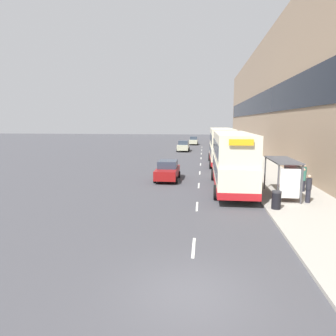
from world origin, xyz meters
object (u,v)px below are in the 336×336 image
double_decker_bus_near (232,160)px  double_decker_bus_ahead (221,146)px  bus_shelter (286,171)px  car_1 (168,171)px  pedestrian_at_shelter (308,188)px  litter_bin (276,200)px  pedestrian_1 (303,180)px  car_0 (194,141)px  pedestrian_2 (304,175)px  car_2 (183,146)px  pedestrian_3 (298,176)px

double_decker_bus_near → double_decker_bus_ahead: same height
bus_shelter → car_1: 10.24m
double_decker_bus_near → double_decker_bus_ahead: size_ratio=1.00×
pedestrian_at_shelter → litter_bin: pedestrian_at_shelter is taller
pedestrian_at_shelter → pedestrian_1: pedestrian_at_shelter is taller
car_0 → litter_bin: bearing=97.5°
car_0 → pedestrian_2: 43.33m
pedestrian_1 → double_decker_bus_near: bearing=173.2°
litter_bin → bus_shelter: bearing=67.1°
double_decker_bus_ahead → pedestrian_1: 14.74m
pedestrian_1 → litter_bin: (-2.95, -4.76, -0.34)m
pedestrian_2 → bus_shelter: bearing=-121.1°
bus_shelter → pedestrian_1: (1.73, 1.86, -0.87)m
car_1 → pedestrian_1: bearing=160.3°
bus_shelter → double_decker_bus_near: (-3.30, 2.46, 0.41)m
car_1 → pedestrian_2: size_ratio=2.67×
pedestrian_at_shelter → pedestrian_1: size_ratio=1.04×
pedestrian_1 → litter_bin: size_ratio=1.61×
double_decker_bus_near → car_0: 44.09m
car_2 → litter_bin: 35.13m
pedestrian_at_shelter → car_1: bearing=144.7°
litter_bin → pedestrian_at_shelter: bearing=35.5°
pedestrian_1 → pedestrian_at_shelter: bearing=-102.2°
car_1 → double_decker_bus_near: bearing=149.6°
litter_bin → pedestrian_3: bearing=63.9°
pedestrian_1 → pedestrian_2: pedestrian_1 is taller
pedestrian_3 → pedestrian_2: bearing=53.0°
pedestrian_2 → car_2: bearing=112.9°
bus_shelter → car_2: (-8.94, 31.38, -0.97)m
car_2 → pedestrian_2: (11.48, -27.18, 0.06)m
litter_bin → pedestrian_2: bearing=62.1°
double_decker_bus_ahead → pedestrian_1: (5.09, -13.78, -1.28)m
car_1 → litter_bin: 11.18m
bus_shelter → pedestrian_2: size_ratio=2.58×
car_2 → pedestrian_2: car_2 is taller
litter_bin → car_0: bearing=97.5°
car_2 → pedestrian_1: bearing=109.9°
car_1 → pedestrian_at_shelter: 11.78m
pedestrian_1 → pedestrian_3: pedestrian_3 is taller
pedestrian_3 → bus_shelter: bearing=-119.0°
car_2 → pedestrian_at_shelter: bearing=107.0°
car_1 → pedestrian_2: pedestrian_2 is taller
pedestrian_1 → bus_shelter: bearing=-132.8°
double_decker_bus_ahead → pedestrian_at_shelter: 17.52m
bus_shelter → pedestrian_1: size_ratio=2.48×
bus_shelter → double_decker_bus_ahead: bearing=102.1°
pedestrian_at_shelter → car_0: bearing=100.4°
double_decker_bus_near → pedestrian_2: bearing=16.6°
car_0 → pedestrian_at_shelter: pedestrian_at_shelter is taller
bus_shelter → double_decker_bus_ahead: double_decker_bus_ahead is taller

